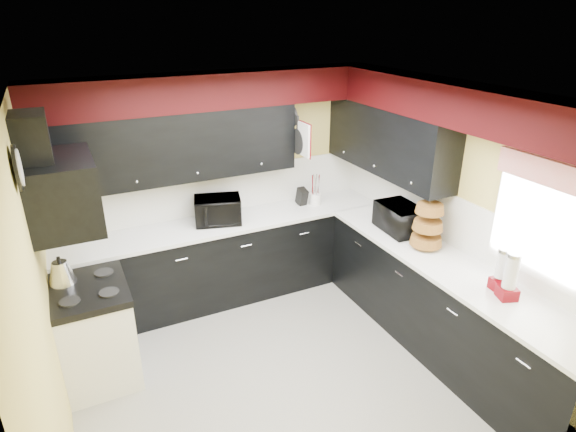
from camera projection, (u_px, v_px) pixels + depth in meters
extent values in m
plane|color=gray|center=(287.00, 374.00, 4.39)|extent=(3.60, 3.60, 0.00)
cube|color=#E0C666|center=(217.00, 186.00, 5.38)|extent=(3.60, 0.06, 2.50)
cube|color=#E0C666|center=(455.00, 215.00, 4.62)|extent=(0.06, 3.60, 2.50)
cube|color=#E0C666|center=(42.00, 309.00, 3.17)|extent=(0.06, 3.60, 2.50)
cube|color=white|center=(287.00, 97.00, 3.40)|extent=(3.60, 3.60, 0.06)
cube|color=black|center=(229.00, 260.00, 5.45)|extent=(3.60, 0.60, 0.90)
cube|color=black|center=(442.00, 309.00, 4.57)|extent=(0.60, 3.00, 0.90)
cube|color=white|center=(227.00, 222.00, 5.27)|extent=(3.62, 0.64, 0.04)
cube|color=white|center=(449.00, 265.00, 4.39)|extent=(0.64, 3.02, 0.04)
cube|color=white|center=(217.00, 191.00, 5.40)|extent=(3.60, 0.02, 0.50)
cube|color=white|center=(453.00, 221.00, 4.64)|extent=(0.02, 3.60, 0.50)
cube|color=black|center=(171.00, 147.00, 4.82)|extent=(2.60, 0.35, 0.70)
cube|color=black|center=(388.00, 140.00, 5.08)|extent=(0.35, 1.80, 0.70)
cube|color=black|center=(216.00, 90.00, 4.81)|extent=(3.60, 0.36, 0.35)
cube|color=black|center=(472.00, 107.00, 3.98)|extent=(0.36, 3.24, 0.35)
cube|color=white|center=(97.00, 335.00, 4.24)|extent=(0.60, 0.75, 0.86)
cube|color=black|center=(88.00, 290.00, 4.05)|extent=(0.62, 0.77, 0.06)
cube|color=black|center=(62.00, 192.00, 3.68)|extent=(0.50, 0.78, 0.55)
cube|color=black|center=(32.00, 141.00, 3.46)|extent=(0.24, 0.40, 0.40)
cube|color=red|center=(548.00, 173.00, 3.58)|extent=(0.04, 0.88, 0.20)
cube|color=white|center=(304.00, 139.00, 5.09)|extent=(0.03, 0.26, 0.35)
imported|color=black|center=(218.00, 210.00, 5.17)|extent=(0.58, 0.52, 0.28)
imported|color=black|center=(400.00, 218.00, 4.97)|extent=(0.38, 0.53, 0.28)
cylinder|color=white|center=(315.00, 199.00, 5.67)|extent=(0.13, 0.13, 0.14)
cube|color=black|center=(302.00, 197.00, 5.65)|extent=(0.10, 0.13, 0.20)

